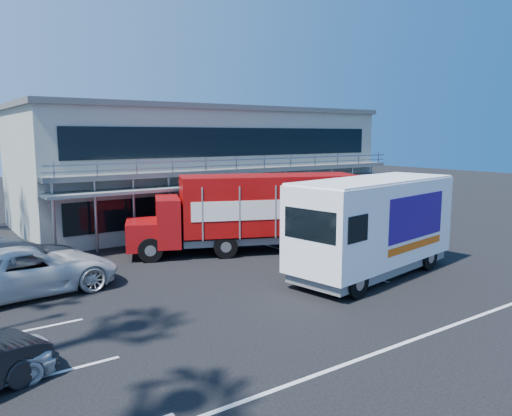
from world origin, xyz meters
TOP-DOWN VIEW (x-y plane):
  - ground at (0.00, 0.00)m, footprint 120.00×120.00m
  - building at (3.00, 14.94)m, footprint 22.40×12.00m
  - red_truck at (0.74, 5.29)m, footprint 11.07×6.48m
  - white_van at (2.22, -0.92)m, footprint 8.32×4.04m
  - parked_car_c at (-9.50, 4.40)m, footprint 6.26×3.24m
  - parked_car_d at (-9.50, 7.60)m, footprint 5.18×2.28m

SIDE VIEW (x-z plane):
  - ground at x=0.00m, z-range 0.00..0.00m
  - parked_car_d at x=-9.50m, z-range 0.00..1.48m
  - parked_car_c at x=-9.50m, z-range 0.00..1.69m
  - red_truck at x=0.74m, z-range 0.18..3.87m
  - white_van at x=2.22m, z-range 0.12..4.02m
  - building at x=3.00m, z-range 0.01..7.31m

